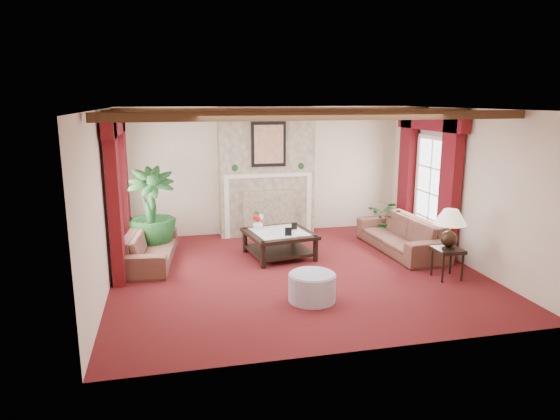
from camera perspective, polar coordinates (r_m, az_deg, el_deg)
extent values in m
plane|color=#4B0D15|center=(8.46, 1.94, -7.15)|extent=(6.00, 6.00, 0.00)
plane|color=white|center=(7.96, 2.09, 11.47)|extent=(6.00, 6.00, 0.00)
cube|color=beige|center=(10.75, -1.75, 4.54)|extent=(6.00, 0.02, 2.70)
cube|color=beige|center=(7.90, -19.54, 0.87)|extent=(0.02, 5.50, 2.70)
cube|color=beige|center=(9.32, 20.16, 2.53)|extent=(0.02, 5.50, 2.70)
imported|color=#330E1B|center=(9.11, -14.67, -3.54)|extent=(2.12, 1.03, 0.78)
imported|color=#330E1B|center=(9.77, 13.72, -2.15)|extent=(2.27, 0.88, 0.86)
imported|color=black|center=(9.69, -14.41, -2.16)|extent=(1.17, 1.77, 0.91)
imported|color=black|center=(10.68, 12.11, -1.42)|extent=(1.53, 1.53, 0.64)
cylinder|color=#918A9D|center=(7.29, 3.68, -8.82)|extent=(0.68, 0.68, 0.40)
imported|color=silver|center=(9.33, -2.55, -1.63)|extent=(0.25, 0.26, 0.19)
imported|color=black|center=(8.91, 1.89, -2.02)|extent=(0.21, 0.06, 0.28)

